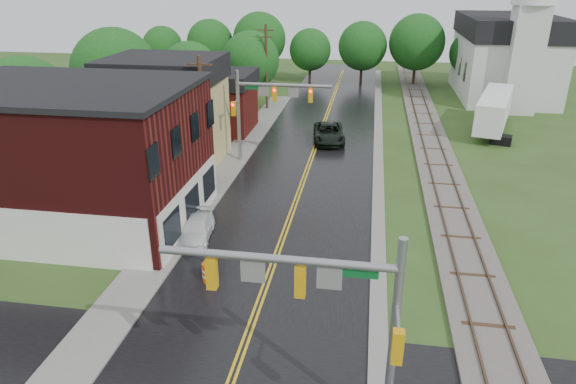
% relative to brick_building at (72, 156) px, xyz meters
% --- Properties ---
extents(main_road, '(10.00, 90.00, 0.02)m').
position_rel_brick_building_xyz_m(main_road, '(12.48, 15.00, -4.15)').
color(main_road, black).
rests_on(main_road, ground).
extents(curb_right, '(0.80, 70.00, 0.12)m').
position_rel_brick_building_xyz_m(curb_right, '(17.88, 20.00, -4.15)').
color(curb_right, gray).
rests_on(curb_right, ground).
extents(sidewalk_left, '(2.40, 50.00, 0.12)m').
position_rel_brick_building_xyz_m(sidewalk_left, '(6.28, 10.00, -4.15)').
color(sidewalk_left, gray).
rests_on(sidewalk_left, ground).
extents(brick_building, '(14.30, 10.30, 8.30)m').
position_rel_brick_building_xyz_m(brick_building, '(0.00, 0.00, 0.00)').
color(brick_building, '#440E0E').
rests_on(brick_building, ground).
extents(yellow_house, '(8.00, 7.00, 6.40)m').
position_rel_brick_building_xyz_m(yellow_house, '(1.48, 11.00, -0.95)').
color(yellow_house, tan).
rests_on(yellow_house, ground).
extents(darkred_building, '(7.00, 6.00, 4.40)m').
position_rel_brick_building_xyz_m(darkred_building, '(2.48, 20.00, -1.95)').
color(darkred_building, '#3F0F0C').
rests_on(darkred_building, ground).
extents(church, '(10.40, 18.40, 20.00)m').
position_rel_brick_building_xyz_m(church, '(32.48, 38.74, 1.68)').
color(church, silver).
rests_on(church, ground).
extents(railroad, '(3.20, 80.00, 0.30)m').
position_rel_brick_building_xyz_m(railroad, '(22.48, 20.00, -4.05)').
color(railroad, '#59544C').
rests_on(railroad, ground).
extents(traffic_signal_near, '(7.34, 0.30, 7.20)m').
position_rel_brick_building_xyz_m(traffic_signal_near, '(15.96, -13.00, 0.82)').
color(traffic_signal_near, gray).
rests_on(traffic_signal_near, ground).
extents(traffic_signal_far, '(7.34, 0.43, 7.20)m').
position_rel_brick_building_xyz_m(traffic_signal_far, '(9.01, 12.00, 0.82)').
color(traffic_signal_far, gray).
rests_on(traffic_signal_far, ground).
extents(utility_pole_b, '(1.80, 0.28, 9.00)m').
position_rel_brick_building_xyz_m(utility_pole_b, '(5.68, 7.00, 0.57)').
color(utility_pole_b, '#382616').
rests_on(utility_pole_b, ground).
extents(utility_pole_c, '(1.80, 0.28, 9.00)m').
position_rel_brick_building_xyz_m(utility_pole_c, '(5.68, 29.00, 0.57)').
color(utility_pole_c, '#382616').
rests_on(utility_pole_c, ground).
extents(tree_left_a, '(6.80, 6.80, 8.67)m').
position_rel_brick_building_xyz_m(tree_left_a, '(-7.36, 6.90, 0.96)').
color(tree_left_a, black).
rests_on(tree_left_a, ground).
extents(tree_left_b, '(7.60, 7.60, 9.69)m').
position_rel_brick_building_xyz_m(tree_left_b, '(-5.36, 16.90, 1.57)').
color(tree_left_b, black).
rests_on(tree_left_b, ground).
extents(tree_left_c, '(6.00, 6.00, 7.65)m').
position_rel_brick_building_xyz_m(tree_left_c, '(-1.36, 24.90, 0.36)').
color(tree_left_c, black).
rests_on(tree_left_c, ground).
extents(tree_left_e, '(6.40, 6.40, 8.16)m').
position_rel_brick_building_xyz_m(tree_left_e, '(3.64, 30.90, 0.66)').
color(tree_left_e, black).
rests_on(tree_left_e, ground).
extents(suv_dark, '(3.36, 6.01, 1.59)m').
position_rel_brick_building_xyz_m(suv_dark, '(13.48, 18.13, -3.36)').
color(suv_dark, black).
rests_on(suv_dark, ground).
extents(pickup_white, '(2.14, 4.18, 1.16)m').
position_rel_brick_building_xyz_m(pickup_white, '(7.68, -1.22, -3.57)').
color(pickup_white, white).
rests_on(pickup_white, ground).
extents(semi_trailer, '(5.37, 11.23, 3.55)m').
position_rel_brick_building_xyz_m(semi_trailer, '(28.52, 23.92, -2.02)').
color(semi_trailer, black).
rests_on(semi_trailer, ground).
extents(construction_barrel, '(0.68, 0.68, 1.01)m').
position_rel_brick_building_xyz_m(construction_barrel, '(9.65, -5.36, -3.64)').
color(construction_barrel, '#DF4C09').
rests_on(construction_barrel, ground).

